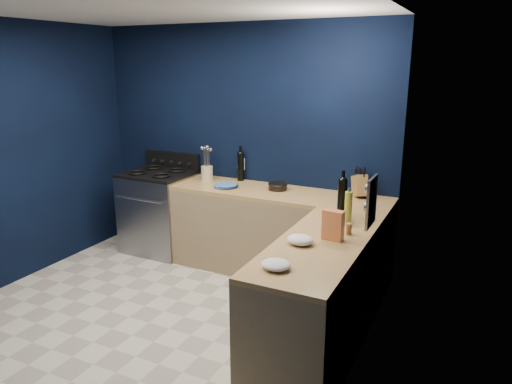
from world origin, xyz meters
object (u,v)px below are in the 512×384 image
Objects in this scene: plate_stack at (226,186)px; crouton_bag at (333,225)px; gas_range at (160,213)px; knife_block at (360,186)px; utensil_crock at (207,173)px.

plate_stack is 1.07× the size of crouton_bag.
plate_stack is 1.78m from crouton_bag.
gas_range is 2.70m from crouton_bag.
plate_stack is at bearing -3.95° from gas_range.
knife_block is 1.27m from crouton_bag.
utensil_crock reaches higher than gas_range.
gas_range is at bearing -170.27° from utensil_crock.
utensil_crock is at bearing 152.69° from knife_block.
utensil_crock is at bearing 9.73° from gas_range.
plate_stack reaches higher than gas_range.
utensil_crock is 2.15m from crouton_bag.
knife_block reaches higher than gas_range.
knife_block is (1.36, 0.28, 0.09)m from plate_stack.
knife_block is at bearing 5.33° from gas_range.
knife_block is (2.31, 0.22, 0.55)m from gas_range.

